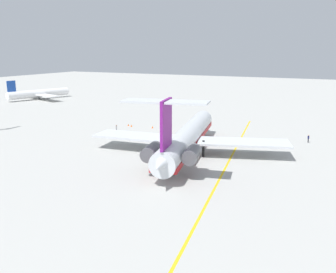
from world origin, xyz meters
TOP-DOWN VIEW (x-y plane):
  - ground at (0.00, 0.00)m, footprint 399.11×399.11m
  - main_jetliner at (-2.00, 6.01)m, footprint 41.12×36.64m
  - airliner_mid_right at (46.10, 87.81)m, footprint 25.26×25.31m
  - ground_crew_near_nose at (9.07, 28.40)m, footprint 0.27×0.36m
  - ground_crew_near_tail at (17.80, -12.85)m, footprint 0.27×0.36m
  - safety_cone_nose at (15.74, 28.45)m, footprint 0.40×0.40m
  - safety_cone_wingtip at (16.41, 29.70)m, footprint 0.40×0.40m
  - safety_cone_tail at (16.48, 22.88)m, footprint 0.40×0.40m
  - taxiway_centreline at (-0.86, -1.85)m, footprint 73.95×11.52m

SIDE VIEW (x-z plane):
  - ground at x=0.00m, z-range 0.00..0.00m
  - taxiway_centreline at x=-0.86m, z-range 0.00..0.01m
  - safety_cone_nose at x=15.74m, z-range 0.00..0.55m
  - safety_cone_wingtip at x=16.41m, z-range 0.00..0.55m
  - safety_cone_tail at x=16.48m, z-range 0.00..0.55m
  - ground_crew_near_tail at x=17.80m, z-range 0.22..1.87m
  - ground_crew_near_nose at x=9.07m, z-range 0.22..1.89m
  - airliner_mid_right at x=46.10m, z-range -1.58..6.12m
  - main_jetliner at x=-2.00m, z-range -2.74..9.32m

